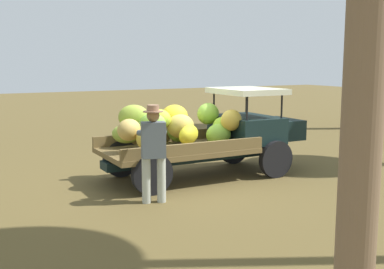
{
  "coord_description": "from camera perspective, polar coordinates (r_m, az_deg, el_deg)",
  "views": [
    {
      "loc": [
        -4.43,
        -8.55,
        2.4
      ],
      "look_at": [
        0.22,
        0.08,
        0.91
      ],
      "focal_mm": 45.21,
      "sensor_mm": 36.0,
      "label": 1
    }
  ],
  "objects": [
    {
      "name": "farmer",
      "position": [
        8.2,
        -4.57,
        -1.57
      ],
      "size": [
        0.54,
        0.5,
        1.68
      ],
      "rotation": [
        0.0,
        0.0,
        1.28
      ],
      "color": "#AFB5A8",
      "rests_on": "ground"
    },
    {
      "name": "truck",
      "position": [
        10.16,
        1.77,
        0.21
      ],
      "size": [
        4.5,
        1.9,
        1.83
      ],
      "rotation": [
        0.0,
        0.0,
        0.0
      ],
      "color": "black",
      "rests_on": "ground"
    },
    {
      "name": "ground_plane",
      "position": [
        9.93,
        -0.9,
        -5.36
      ],
      "size": [
        60.0,
        60.0,
        0.0
      ],
      "primitive_type": "plane",
      "color": "brown"
    }
  ]
}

